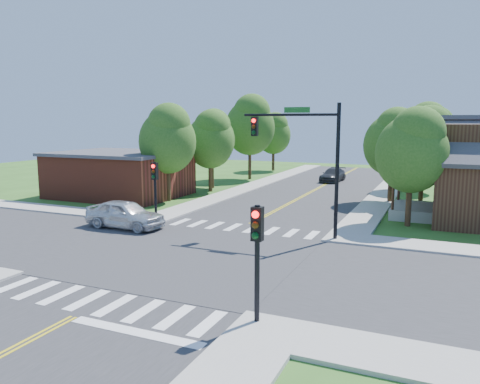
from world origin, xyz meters
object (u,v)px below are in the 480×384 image
at_px(signal_mast_ne, 306,148).
at_px(car_dgrey, 333,175).
at_px(signal_pole_se, 257,242).
at_px(car_silver, 125,215).
at_px(signal_pole_nw, 155,180).

distance_m(signal_mast_ne, car_dgrey, 24.52).
relative_size(signal_pole_se, car_dgrey, 0.81).
distance_m(signal_pole_se, car_silver, 15.14).
distance_m(signal_pole_se, car_dgrey, 35.55).
relative_size(car_silver, car_dgrey, 1.05).
relative_size(signal_pole_nw, car_dgrey, 0.81).
relative_size(signal_pole_se, car_silver, 0.77).
height_order(signal_pole_se, car_silver, signal_pole_se).
bearing_deg(signal_pole_nw, signal_pole_se, -45.00).
bearing_deg(car_silver, car_dgrey, -12.25).
relative_size(signal_mast_ne, signal_pole_se, 1.89).
xyz_separation_m(signal_pole_se, car_silver, (-11.94, 9.12, -1.83)).
bearing_deg(signal_mast_ne, signal_pole_nw, -179.93).
bearing_deg(signal_pole_se, car_silver, 142.61).
distance_m(car_silver, car_dgrey, 26.75).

